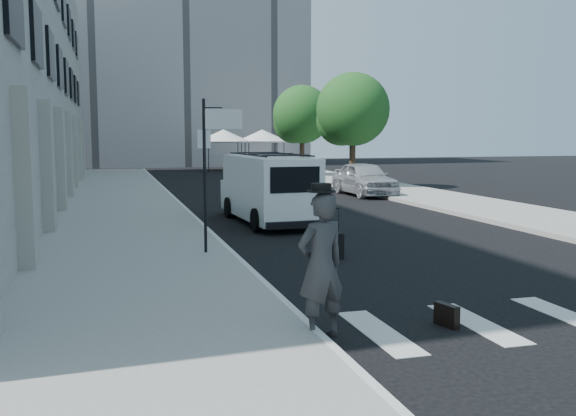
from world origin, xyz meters
TOP-DOWN VIEW (x-y plane):
  - ground at (0.00, 0.00)m, footprint 120.00×120.00m
  - sidewalk_left at (-4.25, 16.00)m, footprint 4.50×48.00m
  - sidewalk_right at (9.00, 20.00)m, footprint 4.00×56.00m
  - building_far at (2.00, 50.00)m, footprint 22.00×12.00m
  - sign_pole at (-2.36, 3.20)m, footprint 1.03×0.07m
  - tree_near at (7.50, 20.15)m, footprint 3.80×3.83m
  - tree_far at (7.50, 29.15)m, footprint 3.80×3.83m
  - tent_left at (4.00, 38.00)m, footprint 4.00×4.00m
  - tent_right at (7.20, 38.50)m, footprint 4.00×4.00m
  - businessman at (-1.90, -3.00)m, footprint 0.86×0.69m
  - briefcase at (0.09, -3.00)m, footprint 0.22×0.46m
  - suitcase at (0.32, 2.45)m, footprint 0.29×0.43m
  - cargo_van at (0.23, 8.72)m, footprint 2.23×5.74m
  - parked_car_a at (6.80, 16.42)m, footprint 1.91×4.65m
  - parked_car_b at (5.00, 28.60)m, footprint 1.95×4.42m
  - parked_car_c at (5.00, 31.84)m, footprint 2.09×4.67m

SIDE VIEW (x-z plane):
  - ground at x=0.00m, z-range 0.00..0.00m
  - sidewalk_left at x=-4.25m, z-range 0.00..0.15m
  - sidewalk_right at x=9.00m, z-range 0.00..0.15m
  - briefcase at x=0.09m, z-range 0.00..0.34m
  - suitcase at x=0.32m, z-range -0.27..0.88m
  - parked_car_c at x=5.00m, z-range 0.00..1.33m
  - parked_car_b at x=5.00m, z-range 0.00..1.41m
  - parked_car_a at x=6.80m, z-range 0.00..1.58m
  - businessman at x=-1.90m, z-range 0.00..2.07m
  - cargo_van at x=0.23m, z-range 0.05..2.19m
  - sign_pole at x=-2.36m, z-range 0.90..4.40m
  - tent_left at x=4.00m, z-range 1.11..4.31m
  - tent_right at x=7.20m, z-range 1.11..4.31m
  - tree_near at x=7.50m, z-range 0.96..6.99m
  - tree_far at x=7.50m, z-range 0.96..6.99m
  - building_far at x=2.00m, z-range 0.00..25.00m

